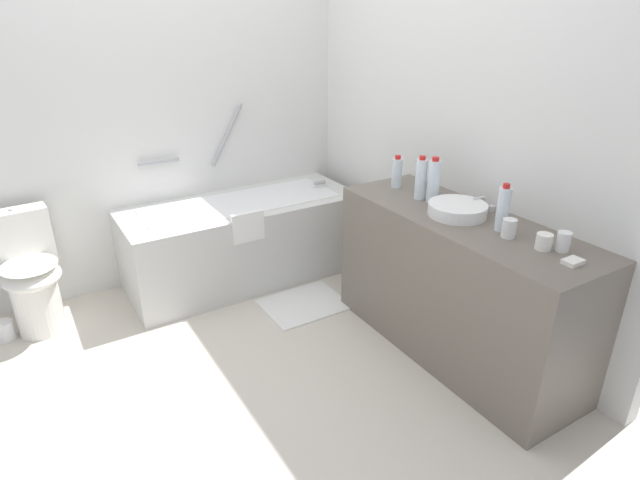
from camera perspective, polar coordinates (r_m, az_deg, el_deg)
name	(u,v)px	position (r m, az deg, el deg)	size (l,w,h in m)	color
ground_plane	(244,358)	(3.13, -8.26, -12.58)	(3.70, 3.70, 0.00)	beige
wall_back_tiled	(154,111)	(3.82, -17.50, 13.20)	(3.10, 0.10, 2.41)	silver
wall_right_mirror	(444,122)	(3.36, 13.30, 12.30)	(0.10, 2.91, 2.41)	silver
bathtub	(243,238)	(3.85, -8.31, 0.24)	(1.66, 0.67, 1.22)	silver
toilet	(30,276)	(3.64, -28.89, -3.47)	(0.38, 0.50, 0.76)	white
vanity_counter	(457,287)	(3.06, 14.61, -4.92)	(0.53, 1.53, 0.83)	#6B6056
sink_basin	(457,209)	(2.91, 14.66, 3.22)	(0.31, 0.31, 0.07)	white
sink_faucet	(482,203)	(3.04, 17.18, 3.80)	(0.10, 0.15, 0.08)	silver
water_bottle_0	(421,179)	(3.09, 10.87, 6.52)	(0.06, 0.06, 0.26)	silver
water_bottle_1	(503,209)	(2.75, 19.22, 3.22)	(0.06, 0.06, 0.24)	silver
water_bottle_2	(434,181)	(3.06, 12.22, 6.27)	(0.07, 0.07, 0.26)	silver
water_bottle_3	(397,173)	(3.28, 8.34, 7.24)	(0.06, 0.06, 0.20)	silver
drinking_glass_0	(509,228)	(2.70, 19.80, 1.20)	(0.07, 0.07, 0.09)	white
drinking_glass_1	(544,242)	(2.63, 23.10, -0.16)	(0.07, 0.07, 0.08)	white
drinking_glass_2	(563,242)	(2.64, 24.86, -0.15)	(0.06, 0.06, 0.09)	white
soap_dish	(573,262)	(2.54, 25.72, -2.12)	(0.09, 0.06, 0.02)	white
bath_mat	(304,304)	(3.59, -1.74, -6.97)	(0.54, 0.43, 0.01)	white
toilet_paper_roll	(4,331)	(3.75, -31.01, -8.40)	(0.11, 0.11, 0.12)	white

